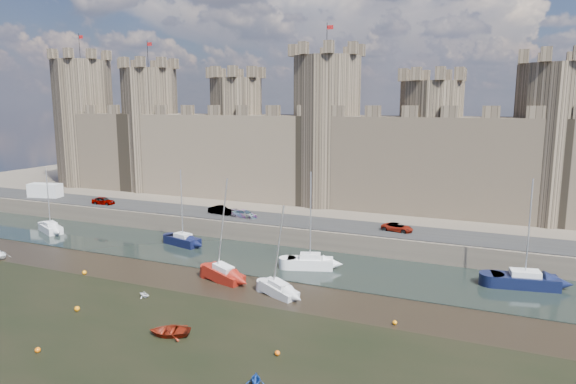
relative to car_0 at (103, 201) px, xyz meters
The scene contains 26 objects.
ground 44.22m from the car_0, 47.55° to the right, with size 160.00×160.00×0.00m, color black.
seaweed_patch 48.81m from the car_0, 52.32° to the right, with size 70.00×34.00×0.01m, color black.
water_channel 31.13m from the car_0, 16.02° to the right, with size 160.00×12.00×0.08m, color black.
quay 40.54m from the car_0, 42.68° to the left, with size 160.00×60.00×2.50m, color #4C443A.
road 29.81m from the car_0, ahead, with size 160.00×7.00×0.10m, color black.
castle 34.07m from the car_0, 27.94° to the left, with size 108.50×11.00×29.00m.
car_0 is the anchor object (origin of this frame).
car_1 20.83m from the car_0, ahead, with size 1.32×3.79×1.25m, color gray.
car_2 25.01m from the car_0, ahead, with size 1.57×3.86×1.12m, color gray.
car_3 46.38m from the car_0, ahead, with size 1.81×3.92×1.09m, color gray.
van 13.68m from the car_0, behind, with size 5.48×2.19×2.39m, color silver.
sailboat_0 9.71m from the car_0, 97.73° to the right, with size 5.35×3.86×9.35m.
sailboat_1 21.66m from the car_0, 20.20° to the right, with size 5.31×3.08×10.01m.
sailboat_2 40.20m from the car_0, 14.09° to the right, with size 5.45×3.45×10.98m.
sailboat_3 61.35m from the car_0, ahead, with size 6.67×3.57×11.09m.
sailboat_4 36.34m from the car_0, 28.06° to the right, with size 5.02×3.04×10.99m.
sailboat_5 43.25m from the car_0, 25.37° to the right, with size 4.48×3.05×9.01m.
dinghy_3 36.59m from the car_0, 41.38° to the right, with size 1.06×0.64×1.22m, color silver.
dinghy_4 45.80m from the car_0, 40.86° to the right, with size 2.41×0.70×3.37m, color maroon.
dinghy_5 55.72m from the car_0, 37.27° to the right, with size 1.32×0.81×1.53m, color #153D94.
dinghy_6 20.93m from the car_0, 82.30° to the right, with size 2.13×0.62×2.99m, color silver.
buoy_0 37.88m from the car_0, 50.59° to the right, with size 0.49×0.49×0.49m, color orange.
buoy_1 27.41m from the car_0, 51.39° to the right, with size 0.47×0.47×0.47m, color orange.
buoy_3 54.87m from the car_0, 22.13° to the right, with size 0.39×0.39×0.39m, color orange.
buoy_4 45.38m from the car_0, 53.05° to the right, with size 0.43×0.43×0.43m, color #DE6109.
buoy_5 52.94m from the car_0, 33.86° to the right, with size 0.40×0.40×0.40m, color #E1560A.
Camera 1 is at (28.92, -29.00, 18.48)m, focal length 32.00 mm.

